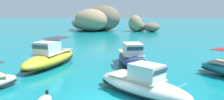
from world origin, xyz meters
name	(u,v)px	position (x,y,z in m)	size (l,w,h in m)	color
ground_plane	(102,99)	(0.00, 0.00, 0.00)	(400.00, 400.00, 0.00)	#0F7F89
islet_large	(96,20)	(-9.74, 63.97, 3.61)	(21.91, 21.63, 8.73)	#9E8966
islet_small	(142,25)	(6.18, 60.84, 2.04)	(11.74, 9.07, 5.45)	#756651
motorboat_white	(142,85)	(3.20, 1.19, 0.91)	(8.78, 8.09, 2.71)	white
motorboat_navy	(132,58)	(2.45, 11.38, 1.00)	(4.87, 10.59, 3.00)	navy
motorboat_yellow	(50,58)	(-7.94, 10.65, 1.08)	(5.67, 11.34, 3.40)	yellow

